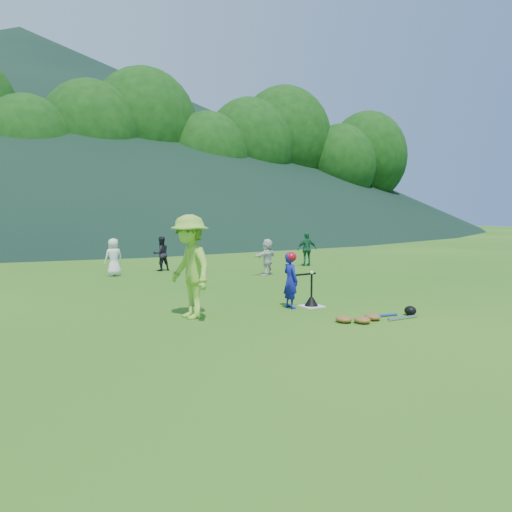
{
  "coord_description": "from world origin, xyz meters",
  "views": [
    {
      "loc": [
        -6.07,
        -8.73,
        2.02
      ],
      "look_at": [
        0.0,
        2.5,
        0.9
      ],
      "focal_mm": 35.0,
      "sensor_mm": 36.0,
      "label": 1
    }
  ],
  "objects": [
    {
      "name": "fielder_b",
      "position": [
        -0.79,
        7.94,
        0.59
      ],
      "size": [
        0.63,
        0.52,
        1.19
      ],
      "primitive_type": "imported",
      "rotation": [
        0.0,
        0.0,
        3.27
      ],
      "color": "black",
      "rests_on": "ground"
    },
    {
      "name": "home_plate",
      "position": [
        0.0,
        0.0,
        0.01
      ],
      "size": [
        0.45,
        0.45,
        0.02
      ],
      "primitive_type": "cube",
      "color": "silver",
      "rests_on": "ground"
    },
    {
      "name": "batting_tee",
      "position": [
        0.0,
        0.0,
        0.13
      ],
      "size": [
        0.3,
        0.3,
        0.68
      ],
      "color": "black",
      "rests_on": "home_plate"
    },
    {
      "name": "ground",
      "position": [
        0.0,
        0.0,
        0.0
      ],
      "size": [
        120.0,
        120.0,
        0.0
      ],
      "primitive_type": "plane",
      "color": "#255C15",
      "rests_on": "ground"
    },
    {
      "name": "outfield_fence",
      "position": [
        0.0,
        28.0,
        0.7
      ],
      "size": [
        70.07,
        0.08,
        1.33
      ],
      "color": "gray",
      "rests_on": "ground"
    },
    {
      "name": "fielder_a",
      "position": [
        -2.57,
        7.25,
        0.6
      ],
      "size": [
        0.66,
        0.5,
        1.2
      ],
      "primitive_type": "imported",
      "rotation": [
        0.0,
        0.0,
        3.36
      ],
      "color": "white",
      "rests_on": "ground"
    },
    {
      "name": "adult_coach",
      "position": [
        -2.7,
        0.15,
        0.99
      ],
      "size": [
        0.86,
        1.35,
        1.98
      ],
      "primitive_type": "imported",
      "rotation": [
        0.0,
        0.0,
        -1.47
      ],
      "color": "#87C63A",
      "rests_on": "ground"
    },
    {
      "name": "fielder_d",
      "position": [
        1.88,
        5.21,
        0.59
      ],
      "size": [
        1.13,
        0.8,
        1.17
      ],
      "primitive_type": "imported",
      "rotation": [
        0.0,
        0.0,
        3.61
      ],
      "color": "silver",
      "rests_on": "ground"
    },
    {
      "name": "batter_gear",
      "position": [
        -0.46,
        0.08,
        1.06
      ],
      "size": [
        0.73,
        0.26,
        0.53
      ],
      "color": "#B10B19",
      "rests_on": "ground"
    },
    {
      "name": "fielder_c",
      "position": [
        4.52,
        6.82,
        0.64
      ],
      "size": [
        0.8,
        0.48,
        1.28
      ],
      "primitive_type": "imported",
      "rotation": [
        0.0,
        0.0,
        2.9
      ],
      "color": "#1C5D3A",
      "rests_on": "ground"
    },
    {
      "name": "equipment_pile",
      "position": [
        0.24,
        -1.67,
        0.07
      ],
      "size": [
        1.8,
        0.56,
        0.19
      ],
      "color": "olive",
      "rests_on": "ground"
    },
    {
      "name": "batter_child",
      "position": [
        -0.48,
        0.08,
        0.58
      ],
      "size": [
        0.29,
        0.43,
        1.17
      ],
      "primitive_type": "imported",
      "rotation": [
        0.0,
        0.0,
        1.59
      ],
      "color": "#171C9E",
      "rests_on": "ground"
    },
    {
      "name": "baseball",
      "position": [
        0.0,
        0.0,
        0.74
      ],
      "size": [
        0.08,
        0.08,
        0.08
      ],
      "primitive_type": "sphere",
      "color": "white",
      "rests_on": "batting_tee"
    },
    {
      "name": "tree_line",
      "position": [
        0.2,
        33.83,
        8.21
      ],
      "size": [
        70.04,
        11.4,
        14.82
      ],
      "color": "#382314",
      "rests_on": "ground"
    }
  ]
}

